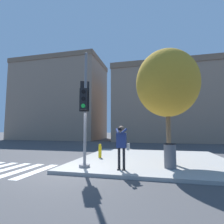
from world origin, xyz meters
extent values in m
plane|color=#424244|center=(0.00, 0.00, 0.00)|extent=(160.00, 160.00, 0.00)
cube|color=#9E9B96|center=(3.50, 3.50, 0.07)|extent=(8.00, 8.00, 0.14)
cube|color=silver|center=(-1.20, -0.17, 0.00)|extent=(0.40, 2.70, 0.01)
cube|color=silver|center=(-1.98, -0.17, 0.00)|extent=(0.40, 2.70, 0.01)
cube|color=silver|center=(-2.76, -0.17, 0.00)|extent=(0.40, 2.70, 0.01)
cylinder|color=slate|center=(0.69, 0.44, 0.20)|extent=(0.48, 0.48, 0.12)
cylinder|color=slate|center=(0.69, 0.44, 2.73)|extent=(0.13, 0.13, 4.94)
sphere|color=slate|center=(0.69, 0.44, 5.23)|extent=(0.14, 0.14, 0.14)
cylinder|color=slate|center=(0.59, 0.61, 3.52)|extent=(0.18, 0.27, 0.05)
cube|color=black|center=(0.46, 0.84, 3.52)|extent=(0.38, 0.36, 0.90)
cube|color=black|center=(0.53, 0.73, 3.52)|extent=(0.38, 0.23, 1.02)
cylinder|color=black|center=(0.40, 0.96, 3.82)|extent=(0.16, 0.11, 0.17)
cylinder|color=black|center=(0.40, 0.96, 3.52)|extent=(0.16, 0.11, 0.17)
cylinder|color=green|center=(0.40, 0.96, 3.22)|extent=(0.16, 0.11, 0.17)
cylinder|color=slate|center=(0.74, 0.24, 3.04)|extent=(0.12, 0.29, 0.05)
cube|color=black|center=(0.80, -0.02, 3.04)|extent=(0.35, 0.30, 0.90)
cube|color=black|center=(0.77, 0.11, 3.04)|extent=(0.41, 0.12, 1.02)
cylinder|color=black|center=(0.84, -0.15, 3.34)|extent=(0.17, 0.07, 0.17)
cylinder|color=black|center=(0.84, -0.15, 3.04)|extent=(0.17, 0.07, 0.17)
cylinder|color=green|center=(0.84, -0.15, 2.74)|extent=(0.17, 0.07, 0.17)
cube|color=black|center=(2.24, 0.31, 0.16)|extent=(0.09, 0.24, 0.05)
cube|color=black|center=(2.44, 0.31, 0.16)|extent=(0.09, 0.24, 0.05)
cylinder|color=black|center=(2.24, 0.37, 0.57)|extent=(0.11, 0.11, 0.87)
cylinder|color=black|center=(2.44, 0.37, 0.57)|extent=(0.11, 0.11, 0.87)
cube|color=navy|center=(2.34, 0.37, 1.31)|extent=(0.40, 0.22, 0.62)
sphere|color=#8C664C|center=(2.34, 0.37, 1.80)|extent=(0.23, 0.23, 0.23)
cube|color=black|center=(2.34, 0.06, 1.78)|extent=(0.12, 0.10, 0.09)
cylinder|color=black|center=(2.34, -0.01, 1.78)|extent=(0.06, 0.08, 0.06)
cylinder|color=navy|center=(2.20, 0.23, 1.70)|extent=(0.23, 0.35, 0.23)
cylinder|color=navy|center=(2.47, 0.23, 1.70)|extent=(0.23, 0.35, 0.23)
cube|color=#B7B2A8|center=(2.62, 0.39, 1.06)|extent=(0.10, 0.20, 0.26)
cylinder|color=brown|center=(4.35, 2.20, 1.57)|extent=(0.21, 0.21, 2.87)
ellipsoid|color=#BC8E28|center=(4.35, 2.20, 4.09)|extent=(3.09, 3.09, 3.40)
cylinder|color=yellow|center=(0.57, 3.04, 0.46)|extent=(0.18, 0.18, 0.65)
sphere|color=yellow|center=(0.57, 3.04, 0.85)|extent=(0.17, 0.17, 0.17)
cylinder|color=yellow|center=(0.57, 2.92, 0.54)|extent=(0.08, 0.06, 0.08)
cylinder|color=#5B5B60|center=(4.29, 1.08, 0.63)|extent=(0.50, 0.50, 0.99)
cylinder|color=black|center=(4.29, 1.08, 1.15)|extent=(0.52, 0.52, 0.04)
cube|color=gray|center=(-13.04, 21.87, 6.63)|extent=(15.42, 8.87, 13.26)
cube|color=#7A604C|center=(-13.04, 21.87, 13.66)|extent=(15.62, 9.07, 0.80)
cube|color=gray|center=(6.85, 20.48, 5.15)|extent=(17.88, 8.19, 10.30)
cube|color=#7A604C|center=(6.85, 20.48, 10.70)|extent=(18.08, 8.39, 0.80)
camera|label=1|loc=(3.67, -6.82, 1.78)|focal=28.00mm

